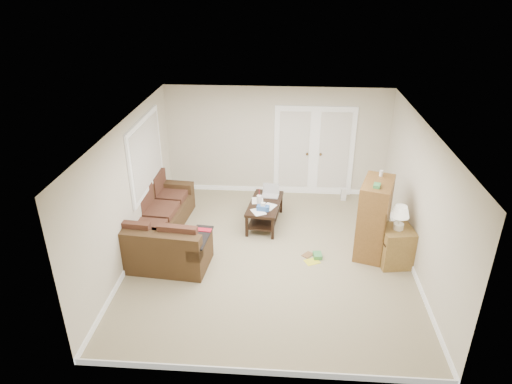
# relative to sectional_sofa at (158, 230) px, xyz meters

# --- Properties ---
(floor) EXTENTS (5.50, 5.50, 0.00)m
(floor) POSITION_rel_sectional_sofa_xyz_m (2.15, -0.26, -0.32)
(floor) COLOR tan
(floor) RESTS_ON ground
(ceiling) EXTENTS (5.00, 5.50, 0.02)m
(ceiling) POSITION_rel_sectional_sofa_xyz_m (2.15, -0.26, 2.18)
(ceiling) COLOR silver
(ceiling) RESTS_ON wall_back
(wall_left) EXTENTS (0.02, 5.50, 2.50)m
(wall_left) POSITION_rel_sectional_sofa_xyz_m (-0.35, -0.26, 0.93)
(wall_left) COLOR beige
(wall_left) RESTS_ON floor
(wall_right) EXTENTS (0.02, 5.50, 2.50)m
(wall_right) POSITION_rel_sectional_sofa_xyz_m (4.65, -0.26, 0.93)
(wall_right) COLOR beige
(wall_right) RESTS_ON floor
(wall_back) EXTENTS (5.00, 0.02, 2.50)m
(wall_back) POSITION_rel_sectional_sofa_xyz_m (2.15, 2.49, 0.93)
(wall_back) COLOR beige
(wall_back) RESTS_ON floor
(wall_front) EXTENTS (5.00, 0.02, 2.50)m
(wall_front) POSITION_rel_sectional_sofa_xyz_m (2.15, -3.01, 0.93)
(wall_front) COLOR beige
(wall_front) RESTS_ON floor
(baseboards) EXTENTS (5.00, 5.50, 0.10)m
(baseboards) POSITION_rel_sectional_sofa_xyz_m (2.15, -0.26, -0.27)
(baseboards) COLOR white
(baseboards) RESTS_ON floor
(french_doors) EXTENTS (1.80, 0.05, 2.13)m
(french_doors) POSITION_rel_sectional_sofa_xyz_m (3.00, 2.45, 0.71)
(french_doors) COLOR white
(french_doors) RESTS_ON floor
(window_left) EXTENTS (0.05, 1.92, 1.42)m
(window_left) POSITION_rel_sectional_sofa_xyz_m (-0.31, 0.74, 1.23)
(window_left) COLOR white
(window_left) RESTS_ON wall_left
(sectional_sofa) EXTENTS (1.85, 2.81, 0.82)m
(sectional_sofa) POSITION_rel_sectional_sofa_xyz_m (0.00, 0.00, 0.00)
(sectional_sofa) COLOR #45301A
(sectional_sofa) RESTS_ON floor
(coffee_table) EXTENTS (0.75, 1.27, 0.82)m
(coffee_table) POSITION_rel_sectional_sofa_xyz_m (1.98, 0.95, -0.05)
(coffee_table) COLOR black
(coffee_table) RESTS_ON floor
(tv_armoire) EXTENTS (0.74, 1.01, 1.55)m
(tv_armoire) POSITION_rel_sectional_sofa_xyz_m (3.99, 0.02, 0.41)
(tv_armoire) COLOR brown
(tv_armoire) RESTS_ON floor
(side_cabinet) EXTENTS (0.62, 0.62, 1.15)m
(side_cabinet) POSITION_rel_sectional_sofa_xyz_m (4.35, -0.32, 0.09)
(side_cabinet) COLOR olive
(side_cabinet) RESTS_ON floor
(space_heater) EXTENTS (0.12, 0.10, 0.29)m
(space_heater) POSITION_rel_sectional_sofa_xyz_m (3.71, 2.15, -0.18)
(space_heater) COLOR white
(space_heater) RESTS_ON floor
(floor_magazine) EXTENTS (0.32, 0.30, 0.01)m
(floor_magazine) POSITION_rel_sectional_sofa_xyz_m (2.91, -0.38, -0.32)
(floor_magazine) COLOR yellow
(floor_magazine) RESTS_ON floor
(floor_greenbox) EXTENTS (0.17, 0.21, 0.08)m
(floor_greenbox) POSITION_rel_sectional_sofa_xyz_m (3.01, -0.23, -0.28)
(floor_greenbox) COLOR #3F8C49
(floor_greenbox) RESTS_ON floor
(floor_book) EXTENTS (0.24, 0.25, 0.02)m
(floor_book) POSITION_rel_sectional_sofa_xyz_m (2.78, -0.13, -0.31)
(floor_book) COLOR brown
(floor_book) RESTS_ON floor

